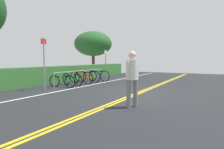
{
  "coord_description": "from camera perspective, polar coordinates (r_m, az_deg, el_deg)",
  "views": [
    {
      "loc": [
        -7.74,
        -3.1,
        1.45
      ],
      "look_at": [
        1.74,
        2.16,
        0.62
      ],
      "focal_mm": 31.88,
      "sensor_mm": 36.0,
      "label": 1
    }
  ],
  "objects": [
    {
      "name": "ground_plane",
      "position": [
        8.47,
        7.12,
        -5.67
      ],
      "size": [
        28.08,
        12.18,
        0.05
      ],
      "primitive_type": "cube",
      "color": "#232628"
    },
    {
      "name": "centre_line_yellow_inner",
      "position": [
        8.44,
        7.63,
        -5.53
      ],
      "size": [
        25.27,
        0.1,
        0.0
      ],
      "primitive_type": "cube",
      "color": "gold",
      "rests_on": "ground_plane"
    },
    {
      "name": "centre_line_yellow_outer",
      "position": [
        8.49,
        6.62,
        -5.45
      ],
      "size": [
        25.27,
        0.1,
        0.0
      ],
      "primitive_type": "cube",
      "color": "gold",
      "rests_on": "ground_plane"
    },
    {
      "name": "bike_lane_stripe_white",
      "position": [
        10.18,
        -10.68,
        -3.86
      ],
      "size": [
        25.27,
        0.12,
        0.0
      ],
      "primitive_type": "cube",
      "color": "white",
      "rests_on": "ground_plane"
    },
    {
      "name": "bike_rack",
      "position": [
        12.0,
        -8.85,
        0.2
      ],
      "size": [
        4.45,
        0.05,
        0.79
      ],
      "color": "#9EA0A5",
      "rests_on": "ground_plane"
    },
    {
      "name": "bicycle_0",
      "position": [
        10.68,
        -14.11,
        -1.83
      ],
      "size": [
        0.46,
        1.61,
        0.68
      ],
      "color": "black",
      "rests_on": "ground_plane"
    },
    {
      "name": "bicycle_1",
      "position": [
        11.33,
        -11.41,
        -1.36
      ],
      "size": [
        0.49,
        1.69,
        0.71
      ],
      "color": "black",
      "rests_on": "ground_plane"
    },
    {
      "name": "bicycle_2",
      "position": [
        11.99,
        -8.82,
        -0.83
      ],
      "size": [
        0.46,
        1.83,
        0.79
      ],
      "color": "black",
      "rests_on": "ground_plane"
    },
    {
      "name": "bicycle_3",
      "position": [
        12.73,
        -7.02,
        -0.53
      ],
      "size": [
        0.57,
        1.67,
        0.78
      ],
      "color": "black",
      "rests_on": "ground_plane"
    },
    {
      "name": "bicycle_4",
      "position": [
        13.35,
        -3.94,
        -0.33
      ],
      "size": [
        0.46,
        1.72,
        0.75
      ],
      "color": "black",
      "rests_on": "ground_plane"
    },
    {
      "name": "pedestrian",
      "position": [
        5.96,
        5.83,
        -0.21
      ],
      "size": [
        0.46,
        0.32,
        1.69
      ],
      "color": "slate",
      "rests_on": "ground_plane"
    },
    {
      "name": "sign_post_near",
      "position": [
        9.87,
        -18.91,
        4.26
      ],
      "size": [
        0.36,
        0.1,
        2.46
      ],
      "color": "gray",
      "rests_on": "ground_plane"
    },
    {
      "name": "sign_post_far",
      "position": [
        14.91,
        -1.81,
        3.84
      ],
      "size": [
        0.36,
        0.06,
        2.16
      ],
      "color": "gray",
      "rests_on": "ground_plane"
    },
    {
      "name": "hedge_backdrop",
      "position": [
        14.32,
        -10.98,
        0.55
      ],
      "size": [
        13.4,
        0.92,
        1.02
      ],
      "primitive_type": "cube",
      "color": "#387533",
      "rests_on": "ground_plane"
    },
    {
      "name": "tree_mid",
      "position": [
        19.16,
        -5.43,
        8.74
      ],
      "size": [
        3.56,
        3.56,
        4.08
      ],
      "color": "#473323",
      "rests_on": "ground_plane"
    }
  ]
}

